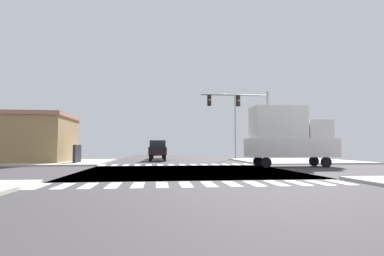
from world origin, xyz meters
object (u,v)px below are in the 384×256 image
(pickup_trailing_2, at_px, (158,150))
(traffic_signal_mast, at_px, (243,110))
(street_lamp, at_px, (234,120))
(sedan_queued_1, at_px, (158,151))
(box_truck_crossing_1, at_px, (288,135))
(suv_nearside_1, at_px, (158,148))

(pickup_trailing_2, bearing_deg, traffic_signal_mast, 134.76)
(street_lamp, xyz_separation_m, sedan_queued_1, (-10.11, 2.29, -4.11))
(traffic_signal_mast, height_order, pickup_trailing_2, traffic_signal_mast)
(box_truck_crossing_1, bearing_deg, sedan_queued_1, -150.20)
(street_lamp, bearing_deg, suv_nearside_1, 116.12)
(street_lamp, height_order, sedan_queued_1, street_lamp)
(suv_nearside_1, bearing_deg, sedan_queued_1, 90.00)
(suv_nearside_1, height_order, sedan_queued_1, suv_nearside_1)
(pickup_trailing_2, bearing_deg, street_lamp, -156.34)
(traffic_signal_mast, distance_m, box_truck_crossing_1, 5.28)
(street_lamp, relative_size, pickup_trailing_2, 1.73)
(traffic_signal_mast, bearing_deg, pickup_trailing_2, 134.76)
(traffic_signal_mast, height_order, street_lamp, street_lamp)
(traffic_signal_mast, relative_size, pickup_trailing_2, 1.34)
(traffic_signal_mast, height_order, sedan_queued_1, traffic_signal_mast)
(traffic_signal_mast, relative_size, sedan_queued_1, 1.59)
(box_truck_crossing_1, relative_size, sedan_queued_1, 1.67)
(street_lamp, relative_size, suv_nearside_1, 1.92)
(box_truck_crossing_1, height_order, sedan_queued_1, box_truck_crossing_1)
(traffic_signal_mast, distance_m, suv_nearside_1, 34.12)
(box_truck_crossing_1, height_order, pickup_trailing_2, box_truck_crossing_1)
(suv_nearside_1, bearing_deg, traffic_signal_mast, 103.44)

